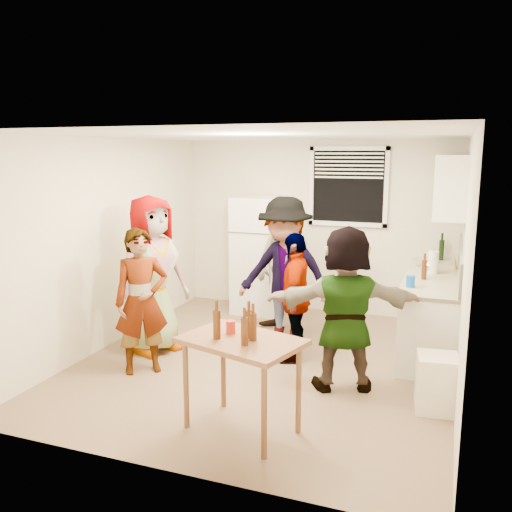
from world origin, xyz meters
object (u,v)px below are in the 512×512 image
at_px(refrigerator, 260,255).
at_px(guest_grey, 155,350).
at_px(red_cup, 231,333).
at_px(serving_table, 242,430).
at_px(guest_stripe, 144,371).
at_px(guest_black, 294,359).
at_px(blue_cup, 410,287).
at_px(guest_orange, 343,387).
at_px(guest_back_left, 283,333).
at_px(beer_bottle_table, 217,338).
at_px(wine_bottle, 441,260).
at_px(kettle, 430,272).
at_px(beer_bottle_counter, 424,279).
at_px(trash_bin, 437,384).
at_px(guest_back_right, 284,346).

xyz_separation_m(refrigerator, guest_grey, (-0.63, -1.97, -0.85)).
bearing_deg(red_cup, serving_table, -36.13).
height_order(refrigerator, guest_grey, refrigerator).
height_order(guest_stripe, guest_black, guest_stripe).
relative_size(refrigerator, blue_cup, 13.35).
distance_m(blue_cup, guest_orange, 1.32).
distance_m(guest_stripe, guest_back_left, 1.99).
height_order(beer_bottle_table, guest_back_left, beer_bottle_table).
bearing_deg(guest_grey, wine_bottle, -29.73).
distance_m(serving_table, guest_stripe, 1.68).
height_order(kettle, beer_bottle_counter, beer_bottle_counter).
distance_m(trash_bin, guest_orange, 0.94).
bearing_deg(beer_bottle_counter, guest_back_right, -168.84).
relative_size(refrigerator, wine_bottle, 6.22).
relative_size(beer_bottle_table, guest_back_left, 0.14).
xyz_separation_m(kettle, red_cup, (-1.49, -2.66, -0.08)).
xyz_separation_m(kettle, guest_stripe, (-2.81, -1.95, -0.90)).
height_order(wine_bottle, red_cup, wine_bottle).
relative_size(beer_bottle_counter, guest_grey, 0.12).
distance_m(serving_table, guest_grey, 2.19).
bearing_deg(red_cup, guest_black, 86.14).
xyz_separation_m(beer_bottle_table, guest_back_right, (-0.07, 2.12, -0.82)).
relative_size(refrigerator, guest_orange, 1.03).
bearing_deg(blue_cup, serving_table, -121.52).
relative_size(beer_bottle_counter, blue_cup, 1.74).
relative_size(kettle, beer_bottle_counter, 1.04).
bearing_deg(blue_cup, guest_back_right, 175.28).
bearing_deg(wine_bottle, guest_stripe, -136.19).
height_order(kettle, serving_table, kettle).
xyz_separation_m(refrigerator, trash_bin, (2.58, -2.42, -0.60)).
bearing_deg(guest_orange, guest_stripe, -11.48).
distance_m(refrigerator, kettle, 2.48).
relative_size(red_cup, guest_orange, 0.07).
bearing_deg(trash_bin, guest_orange, 167.98).
xyz_separation_m(wine_bottle, trash_bin, (0.08, -2.66, -0.65)).
height_order(refrigerator, trash_bin, refrigerator).
bearing_deg(guest_orange, guest_grey, -26.82).
bearing_deg(trash_bin, guest_back_right, 148.38).
relative_size(wine_bottle, guest_stripe, 0.18).
relative_size(serving_table, guest_stripe, 0.62).
bearing_deg(guest_back_right, blue_cup, 1.46).
bearing_deg(serving_table, guest_grey, 140.02).
height_order(trash_bin, guest_black, trash_bin).
bearing_deg(guest_stripe, kettle, -5.05).
bearing_deg(guest_back_right, guest_back_left, 115.36).
distance_m(beer_bottle_counter, guest_back_left, 1.95).
bearing_deg(kettle, guest_back_left, 172.76).
xyz_separation_m(beer_bottle_counter, guest_black, (-1.33, -0.67, -0.90)).
bearing_deg(refrigerator, guest_orange, -52.91).
bearing_deg(serving_table, trash_bin, 31.83).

